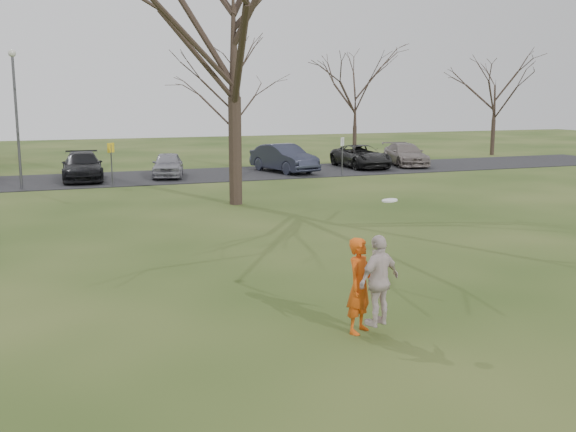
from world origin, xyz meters
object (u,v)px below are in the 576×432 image
object	(u,v)px
car_6	(361,156)
car_7	(405,155)
lamp_post	(16,102)
car_3	(82,166)
car_4	(168,165)
big_tree	(233,22)
player_defender	(360,285)
car_5	(284,158)
catching_play	(379,280)

from	to	relation	value
car_6	car_7	size ratio (longest dim) A/B	1.03
lamp_post	car_3	bearing A→B (deg)	40.23
car_6	lamp_post	distance (m)	19.32
car_4	car_6	size ratio (longest dim) A/B	0.79
lamp_post	big_tree	distance (m)	11.38
car_3	car_4	world-z (taller)	car_3
player_defender	car_6	distance (m)	28.14
car_5	lamp_post	bearing A→B (deg)	174.72
car_3	car_4	size ratio (longest dim) A/B	1.26
car_5	car_7	size ratio (longest dim) A/B	1.02
car_4	big_tree	bearing A→B (deg)	-71.58
player_defender	car_5	distance (m)	25.62
car_6	car_7	distance (m)	3.09
car_3	car_6	world-z (taller)	car_3
car_4	car_3	bearing A→B (deg)	-169.61
car_6	catching_play	xyz separation A→B (m)	(-12.71, -25.39, 0.34)
big_tree	car_5	bearing A→B (deg)	59.61
player_defender	car_3	size ratio (longest dim) A/B	0.36
player_defender	car_5	bearing A→B (deg)	37.52
player_defender	lamp_post	xyz separation A→B (m)	(-5.95, 22.22, 3.10)
car_4	lamp_post	xyz separation A→B (m)	(-7.16, -2.19, 3.28)
car_5	catching_play	bearing A→B (deg)	-121.37
car_5	car_6	xyz separation A→B (m)	(5.15, 0.60, -0.11)
car_3	car_4	distance (m)	4.30
car_3	catching_play	xyz separation A→B (m)	(3.26, -25.02, 0.31)
car_3	lamp_post	xyz separation A→B (m)	(-2.86, -2.42, 3.23)
car_5	lamp_post	distance (m)	14.22
car_4	car_6	world-z (taller)	car_6
player_defender	car_7	distance (m)	29.75
car_6	lamp_post	world-z (taller)	lamp_post
car_6	catching_play	bearing A→B (deg)	-116.08
car_5	catching_play	size ratio (longest dim) A/B	2.15
car_7	lamp_post	bearing A→B (deg)	-160.61
car_4	car_6	xyz separation A→B (m)	(11.68, 0.60, 0.02)
car_6	catching_play	world-z (taller)	catching_play
car_5	lamp_post	size ratio (longest dim) A/B	0.75
car_6	big_tree	bearing A→B (deg)	-135.95
player_defender	catching_play	bearing A→B (deg)	-99.42
car_4	car_5	xyz separation A→B (m)	(6.53, 0.01, 0.13)
player_defender	car_5	world-z (taller)	player_defender
car_7	car_4	bearing A→B (deg)	-165.43
car_3	car_6	bearing A→B (deg)	4.77
car_4	lamp_post	bearing A→B (deg)	-149.51
car_3	player_defender	bearing A→B (deg)	-79.44
car_5	car_6	world-z (taller)	car_5
car_3	car_5	size ratio (longest dim) A/B	1.01
player_defender	lamp_post	bearing A→B (deg)	70.09
player_defender	big_tree	bearing A→B (deg)	47.17
catching_play	big_tree	distance (m)	16.33
car_3	car_5	world-z (taller)	car_5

